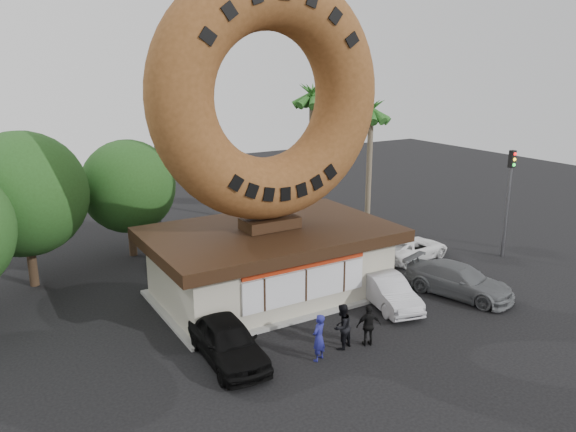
# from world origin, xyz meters

# --- Properties ---
(ground) EXTENTS (90.00, 90.00, 0.00)m
(ground) POSITION_xyz_m (0.00, 0.00, 0.00)
(ground) COLOR black
(ground) RESTS_ON ground
(donut_shop) EXTENTS (11.20, 7.20, 3.80)m
(donut_shop) POSITION_xyz_m (0.00, 5.98, 1.77)
(donut_shop) COLOR #BBB49F
(donut_shop) RESTS_ON ground
(giant_donut) EXTENTS (10.96, 2.79, 10.96)m
(giant_donut) POSITION_xyz_m (0.00, 6.00, 9.28)
(giant_donut) COLOR brown
(giant_donut) RESTS_ON donut_shop
(tree_west) EXTENTS (6.00, 6.00, 7.65)m
(tree_west) POSITION_xyz_m (-9.50, 13.00, 4.64)
(tree_west) COLOR #473321
(tree_west) RESTS_ON ground
(tree_mid) EXTENTS (5.20, 5.20, 6.63)m
(tree_mid) POSITION_xyz_m (-4.00, 15.00, 4.02)
(tree_mid) COLOR #473321
(tree_mid) RESTS_ON ground
(palm_near) EXTENTS (2.60, 2.60, 9.75)m
(palm_near) POSITION_xyz_m (7.50, 14.00, 8.41)
(palm_near) COLOR #726651
(palm_near) RESTS_ON ground
(palm_far) EXTENTS (2.60, 2.60, 8.75)m
(palm_far) POSITION_xyz_m (11.00, 12.50, 7.48)
(palm_far) COLOR #726651
(palm_far) RESTS_ON ground
(street_lamp) EXTENTS (2.11, 0.20, 8.00)m
(street_lamp) POSITION_xyz_m (-1.86, 16.00, 4.48)
(street_lamp) COLOR #59595E
(street_lamp) RESTS_ON ground
(traffic_signal) EXTENTS (0.30, 0.38, 6.07)m
(traffic_signal) POSITION_xyz_m (14.00, 3.99, 3.87)
(traffic_signal) COLOR #59595E
(traffic_signal) RESTS_ON ground
(person_left) EXTENTS (0.79, 0.68, 1.83)m
(person_left) POSITION_xyz_m (-1.44, -0.24, 0.91)
(person_left) COLOR navy
(person_left) RESTS_ON ground
(person_center) EXTENTS (1.06, 0.93, 1.81)m
(person_center) POSITION_xyz_m (-0.18, 0.06, 0.91)
(person_center) COLOR black
(person_center) RESTS_ON ground
(person_right) EXTENTS (1.06, 0.71, 1.68)m
(person_right) POSITION_xyz_m (0.86, -0.28, 0.84)
(person_right) COLOR black
(person_right) RESTS_ON ground
(car_black) EXTENTS (2.14, 4.78, 1.60)m
(car_black) POSITION_xyz_m (-4.34, 1.46, 0.80)
(car_black) COLOR black
(car_black) RESTS_ON ground
(car_silver) EXTENTS (2.40, 4.53, 1.42)m
(car_silver) POSITION_xyz_m (3.93, 2.21, 0.71)
(car_silver) COLOR #AEADB3
(car_silver) RESTS_ON ground
(car_grey) EXTENTS (3.59, 5.54, 1.49)m
(car_grey) POSITION_xyz_m (7.60, 1.38, 0.75)
(car_grey) COLOR slate
(car_grey) RESTS_ON ground
(car_white) EXTENTS (4.65, 2.53, 1.24)m
(car_white) POSITION_xyz_m (9.32, 6.32, 0.62)
(car_white) COLOR white
(car_white) RESTS_ON ground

